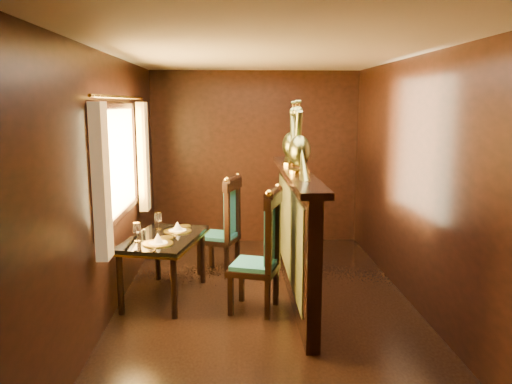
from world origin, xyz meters
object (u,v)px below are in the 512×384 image
chair_left (266,247)px  peacock_right (292,133)px  peacock_left (300,137)px  dining_table (164,243)px  chair_right (227,222)px

chair_left → peacock_right: peacock_right is taller
chair_left → peacock_left: 1.12m
chair_left → peacock_right: size_ratio=1.80×
dining_table → peacock_left: (1.38, -0.28, 1.12)m
dining_table → chair_right: 0.99m
peacock_right → peacock_left: bearing=-90.0°
chair_left → chair_right: size_ratio=1.04×
chair_left → chair_right: 1.23m
chair_right → peacock_left: peacock_left is taller
chair_right → peacock_right: 1.36m
chair_left → dining_table: bearing=176.0°
dining_table → chair_left: 1.12m
chair_left → peacock_right: 1.36m
chair_right → dining_table: bearing=-110.1°
chair_left → chair_right: (-0.39, 1.17, -0.03)m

